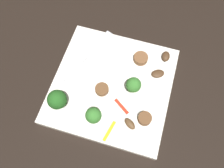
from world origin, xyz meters
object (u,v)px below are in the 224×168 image
(sausage_slice_0, at_px, (141,58))
(mushroom_1, at_px, (166,56))
(mushroom_2, at_px, (158,74))
(broccoli_floret_2, at_px, (93,115))
(sausage_slice_1, at_px, (102,89))
(pepper_strip_1, at_px, (109,131))
(fork, at_px, (91,52))
(broccoli_floret_0, at_px, (134,83))
(mushroom_0, at_px, (130,124))
(plate, at_px, (112,85))
(sausage_slice_2, at_px, (145,119))
(broccoli_floret_1, at_px, (57,100))
(pepper_strip_0, at_px, (122,106))

(sausage_slice_0, distance_m, mushroom_1, 0.06)
(mushroom_1, relative_size, mushroom_2, 0.90)
(broccoli_floret_2, relative_size, sausage_slice_1, 1.44)
(pepper_strip_1, bearing_deg, fork, 29.89)
(fork, relative_size, sausage_slice_0, 4.95)
(broccoli_floret_0, bearing_deg, mushroom_0, -170.27)
(sausage_slice_0, height_order, sausage_slice_1, sausage_slice_0)
(sausage_slice_0, bearing_deg, broccoli_floret_2, 160.52)
(plate, distance_m, sausage_slice_2, 0.11)
(broccoli_floret_1, relative_size, sausage_slice_0, 1.68)
(fork, relative_size, broccoli_floret_2, 3.83)
(broccoli_floret_0, height_order, mushroom_1, broccoli_floret_0)
(sausage_slice_0, bearing_deg, pepper_strip_1, 173.43)
(pepper_strip_0, bearing_deg, pepper_strip_1, 170.54)
(broccoli_floret_1, relative_size, pepper_strip_0, 1.36)
(sausage_slice_1, bearing_deg, pepper_strip_1, -152.97)
(sausage_slice_0, xyz_separation_m, mushroom_2, (-0.03, -0.05, -0.00))
(broccoli_floret_2, relative_size, mushroom_2, 1.44)
(broccoli_floret_2, bearing_deg, broccoli_floret_0, -33.24)
(mushroom_1, bearing_deg, mushroom_2, 170.35)
(plate, xyz_separation_m, broccoli_floret_1, (-0.08, 0.10, 0.04))
(broccoli_floret_1, distance_m, broccoli_floret_2, 0.08)
(broccoli_floret_1, distance_m, mushroom_0, 0.16)
(sausage_slice_1, xyz_separation_m, pepper_strip_0, (-0.03, -0.05, -0.00))
(sausage_slice_1, relative_size, mushroom_0, 1.07)
(pepper_strip_1, bearing_deg, plate, 13.67)
(mushroom_1, xyz_separation_m, mushroom_2, (-0.05, 0.01, -0.00))
(plate, height_order, mushroom_2, mushroom_2)
(plate, xyz_separation_m, sausage_slice_0, (0.08, -0.05, 0.01))
(sausage_slice_2, height_order, pepper_strip_1, sausage_slice_2)
(plate, xyz_separation_m, mushroom_0, (-0.08, -0.06, 0.01))
(broccoli_floret_2, distance_m, sausage_slice_2, 0.11)
(plate, relative_size, sausage_slice_2, 9.12)
(mushroom_0, relative_size, mushroom_1, 1.04)
(sausage_slice_0, bearing_deg, mushroom_2, -119.23)
(plate, xyz_separation_m, mushroom_1, (0.11, -0.10, 0.01))
(sausage_slice_1, xyz_separation_m, sausage_slice_2, (-0.04, -0.11, 0.00))
(broccoli_floret_1, bearing_deg, broccoli_floret_0, -58.93)
(fork, bearing_deg, broccoli_floret_2, -137.06)
(fork, height_order, broccoli_floret_2, broccoli_floret_2)
(broccoli_floret_2, height_order, mushroom_2, broccoli_floret_2)
(mushroom_0, bearing_deg, sausage_slice_0, 5.63)
(fork, height_order, broccoli_floret_1, broccoli_floret_1)
(broccoli_floret_0, distance_m, mushroom_0, 0.09)
(broccoli_floret_0, height_order, broccoli_floret_2, same)
(mushroom_0, distance_m, mushroom_1, 0.19)
(plate, bearing_deg, pepper_strip_1, -166.33)
(broccoli_floret_0, xyz_separation_m, sausage_slice_2, (-0.07, -0.04, -0.02))
(sausage_slice_1, distance_m, pepper_strip_1, 0.10)
(plate, xyz_separation_m, broccoli_floret_2, (-0.09, 0.01, 0.03))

